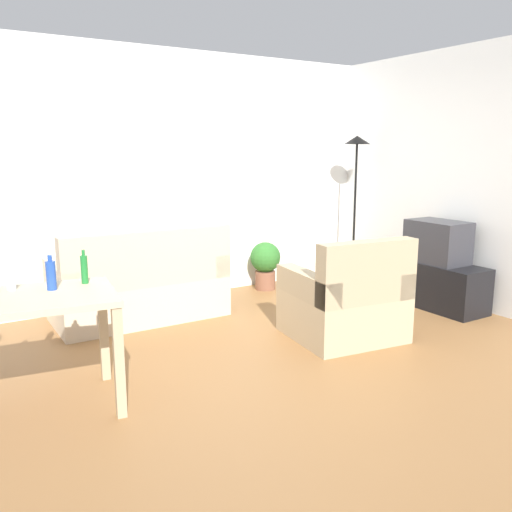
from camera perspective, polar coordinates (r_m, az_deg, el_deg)
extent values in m
cube|color=olive|center=(4.36, 2.38, -11.09)|extent=(5.20, 4.40, 0.02)
cube|color=white|center=(5.99, -9.51, 8.29)|extent=(5.20, 0.10, 2.70)
cube|color=silver|center=(5.91, 24.07, 7.43)|extent=(0.10, 4.40, 2.70)
cube|color=beige|center=(5.47, -12.36, -4.35)|extent=(1.62, 0.84, 0.40)
cube|color=#C0AD91|center=(5.05, -11.28, -0.24)|extent=(1.62, 0.16, 0.52)
cube|color=#C8B597|center=(5.67, -5.51, -0.35)|extent=(0.16, 0.84, 0.22)
cube|color=#C8B597|center=(5.21, -20.11, -2.06)|extent=(0.16, 0.84, 0.22)
cube|color=black|center=(6.00, 18.52, -2.87)|extent=(0.44, 1.10, 0.48)
cube|color=#2D2D33|center=(5.91, 18.80, 1.45)|extent=(0.40, 0.60, 0.44)
cube|color=black|center=(6.07, 20.04, 1.62)|extent=(0.01, 0.52, 0.36)
cylinder|color=black|center=(6.92, 10.21, -2.52)|extent=(0.26, 0.26, 0.03)
cylinder|color=black|center=(6.77, 10.46, 4.52)|extent=(0.03, 0.03, 1.68)
cone|color=black|center=(6.73, 10.74, 12.06)|extent=(0.32, 0.32, 0.10)
cube|color=#C6B28E|center=(3.61, -24.37, -4.39)|extent=(1.28, 0.85, 0.04)
cube|color=tan|center=(3.47, -14.39, -10.96)|extent=(0.07, 0.07, 0.72)
cube|color=tan|center=(4.04, -15.93, -7.78)|extent=(0.07, 0.07, 0.72)
cylinder|color=brown|center=(6.41, 1.00, -2.58)|extent=(0.24, 0.24, 0.22)
sphere|color=#2D6B28|center=(6.35, 1.01, -0.13)|extent=(0.36, 0.36, 0.36)
cube|color=tan|center=(4.87, 9.19, -6.17)|extent=(0.99, 0.94, 0.40)
cube|color=tan|center=(4.48, 11.79, -1.71)|extent=(0.91, 0.27, 0.52)
cube|color=tan|center=(5.00, 12.82, -2.17)|extent=(0.26, 0.85, 0.22)
cube|color=tan|center=(4.60, 5.47, -3.13)|extent=(0.26, 0.85, 0.22)
cylinder|color=silver|center=(3.78, -24.74, -1.74)|extent=(0.06, 0.06, 0.21)
cylinder|color=silver|center=(3.76, -24.89, 0.14)|extent=(0.03, 0.03, 0.04)
cylinder|color=#2347A3|center=(3.69, -21.01, -1.96)|extent=(0.06, 0.06, 0.19)
cylinder|color=#2347A3|center=(3.67, -21.14, -0.22)|extent=(0.03, 0.03, 0.04)
cylinder|color=#1E722D|center=(3.79, -17.84, -1.38)|extent=(0.05, 0.05, 0.19)
cylinder|color=#1E722D|center=(3.77, -17.94, 0.34)|extent=(0.02, 0.02, 0.04)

